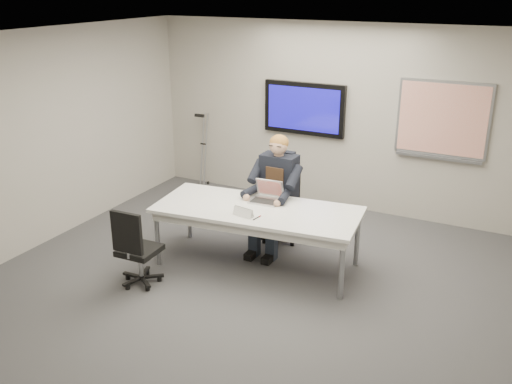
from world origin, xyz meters
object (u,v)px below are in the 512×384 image
at_px(conference_table, 257,215).
at_px(seated_person, 272,206).
at_px(office_chair_far, 281,221).
at_px(laptop, 267,196).
at_px(office_chair_near, 138,261).

distance_m(conference_table, seated_person, 0.49).
relative_size(conference_table, seated_person, 1.70).
height_order(office_chair_far, laptop, laptop).
height_order(office_chair_far, seated_person, seated_person).
distance_m(conference_table, laptop, 0.32).
relative_size(seated_person, laptop, 4.04).
distance_m(conference_table, office_chair_far, 0.84).
bearing_deg(office_chair_near, seated_person, -124.13).
relative_size(office_chair_far, seated_person, 0.63).
bearing_deg(conference_table, laptop, 85.70).
relative_size(office_chair_near, seated_person, 0.64).
bearing_deg(office_chair_near, laptop, -128.46).
relative_size(conference_table, office_chair_near, 2.66).
height_order(office_chair_near, seated_person, seated_person).
bearing_deg(conference_table, office_chair_far, 85.65).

